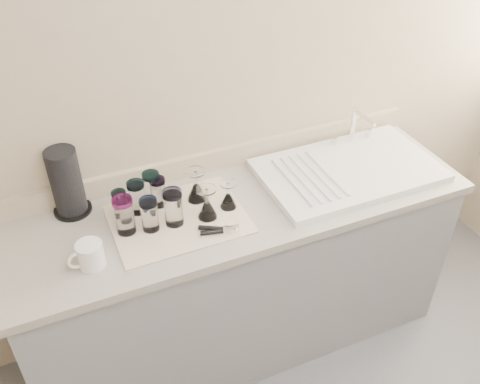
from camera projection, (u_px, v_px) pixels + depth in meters
name	position (u px, v px, depth m)	size (l,w,h in m)	color
counter_unit	(240.00, 275.00, 2.60)	(2.06, 0.62, 0.90)	slate
sink_unit	(348.00, 170.00, 2.49)	(0.82, 0.50, 0.22)	white
dish_towel	(178.00, 219.00, 2.23)	(0.55, 0.42, 0.01)	white
tumbler_teal	(120.00, 204.00, 2.20)	(0.06, 0.06, 0.12)	white
tumbler_cyan	(137.00, 197.00, 2.22)	(0.07, 0.07, 0.15)	white
tumbler_purple	(158.00, 192.00, 2.26)	(0.07, 0.07, 0.13)	white
tumbler_magenta	(124.00, 215.00, 2.11)	(0.08, 0.08, 0.16)	white
tumbler_blue	(150.00, 214.00, 2.13)	(0.07, 0.07, 0.15)	white
tumbler_lavender	(173.00, 207.00, 2.16)	(0.08, 0.08, 0.16)	white
tumbler_extra	(152.00, 188.00, 2.27)	(0.07, 0.07, 0.15)	white
goblet_back_left	(196.00, 190.00, 2.30)	(0.08, 0.08, 0.15)	white
goblet_front_left	(207.00, 207.00, 2.21)	(0.08, 0.08, 0.15)	white
goblet_front_right	(228.00, 199.00, 2.26)	(0.07, 0.07, 0.13)	white
can_opener	(219.00, 230.00, 2.15)	(0.16, 0.10, 0.02)	silver
white_mug	(90.00, 255.00, 1.99)	(0.15, 0.12, 0.10)	white
paper_towel_roll	(67.00, 183.00, 2.19)	(0.16, 0.16, 0.30)	black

